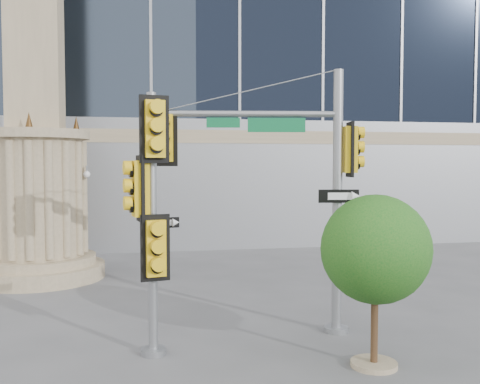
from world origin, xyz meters
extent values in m
plane|color=#545456|center=(0.00, 0.00, 0.00)|extent=(120.00, 120.00, 0.00)
cylinder|color=gray|center=(-6.00, 9.00, 0.25)|extent=(4.40, 4.40, 0.50)
cylinder|color=gray|center=(-6.00, 9.00, 0.65)|extent=(3.80, 3.80, 0.30)
cylinder|color=gray|center=(-6.00, 9.00, 2.80)|extent=(3.00, 3.00, 4.00)
cylinder|color=gray|center=(-6.00, 9.00, 4.95)|extent=(3.50, 3.50, 0.30)
cone|color=#472D14|center=(-4.70, 9.00, 5.35)|extent=(0.24, 0.24, 0.50)
cylinder|color=slate|center=(1.92, 1.50, 0.06)|extent=(0.57, 0.57, 0.12)
cylinder|color=slate|center=(1.92, 1.50, 3.06)|extent=(0.22, 0.22, 6.12)
cylinder|color=slate|center=(-0.20, 1.82, 5.10)|extent=(4.26, 0.79, 0.14)
cube|color=#0B6435|center=(0.50, 1.70, 4.85)|extent=(1.32, 0.24, 0.33)
cube|color=yellow|center=(-2.02, 2.10, 4.54)|extent=(0.60, 0.37, 1.28)
cube|color=yellow|center=(2.20, 1.46, 4.29)|extent=(0.37, 0.60, 1.28)
cube|color=black|center=(1.90, 1.36, 3.21)|extent=(0.93, 0.17, 0.31)
cube|color=#AC1C0F|center=(1.90, 1.36, 2.50)|extent=(0.33, 0.08, 0.47)
cylinder|color=slate|center=(-2.36, 0.79, 0.06)|extent=(0.52, 0.52, 0.13)
cylinder|color=slate|center=(-2.36, 0.79, 2.70)|extent=(0.19, 0.19, 5.40)
cube|color=yellow|center=(-2.31, 0.56, 4.64)|extent=(0.64, 0.41, 1.35)
cube|color=yellow|center=(-2.59, 0.74, 3.46)|extent=(0.41, 0.64, 1.35)
cube|color=yellow|center=(-2.31, 0.56, 2.27)|extent=(0.64, 0.41, 1.35)
cube|color=black|center=(-2.14, 0.70, 2.75)|extent=(0.66, 0.16, 0.22)
cylinder|color=gray|center=(1.85, -0.69, 0.05)|extent=(0.91, 0.91, 0.10)
cylinder|color=#382314|center=(1.85, -0.69, 0.91)|extent=(0.14, 0.14, 1.81)
sphere|color=#135316|center=(1.85, -0.69, 2.31)|extent=(2.11, 2.11, 2.11)
sphere|color=#135316|center=(2.30, -0.44, 2.01)|extent=(1.31, 1.31, 1.31)
sphere|color=#135316|center=(1.50, -0.95, 2.06)|extent=(1.11, 1.11, 1.11)
camera|label=1|loc=(-2.65, -10.24, 3.95)|focal=40.00mm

